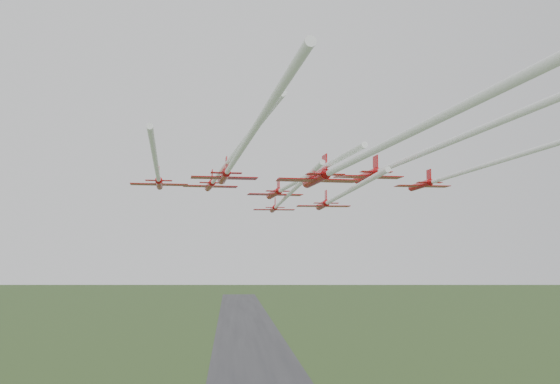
{
  "coord_description": "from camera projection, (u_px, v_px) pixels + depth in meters",
  "views": [
    {
      "loc": [
        -10.91,
        -105.05,
        44.64
      ],
      "look_at": [
        -2.75,
        -3.15,
        55.3
      ],
      "focal_mm": 40.0,
      "sensor_mm": 36.0,
      "label": 1
    }
  ],
  "objects": [
    {
      "name": "jet_row3_left",
      "position": [
        158.0,
        174.0,
        83.24
      ],
      "size": [
        8.62,
        47.87,
        2.54
      ],
      "rotation": [
        0.0,
        0.0,
        0.09
      ],
      "color": "#BC090C"
    },
    {
      "name": "jet_row2_right",
      "position": [
        333.0,
        199.0,
        101.45
      ],
      "size": [
        9.56,
        53.61,
        2.88
      ],
      "rotation": [
        0.0,
        0.0,
        0.0
      ],
      "color": "#BC090C"
    },
    {
      "name": "jet_row4_right",
      "position": [
        402.0,
        161.0,
        73.48
      ],
      "size": [
        9.81,
        57.58,
        2.81
      ],
      "rotation": [
        0.0,
        0.0,
        0.09
      ],
      "color": "#BC090C"
    },
    {
      "name": "jet_row4_left",
      "position": [
        235.0,
        160.0,
        68.63
      ],
      "size": [
        9.51,
        59.49,
        2.64
      ],
      "rotation": [
        0.0,
        0.0,
        0.09
      ],
      "color": "#BC090C"
    },
    {
      "name": "jet_row3_right",
      "position": [
        475.0,
        168.0,
        79.34
      ],
      "size": [
        8.57,
        68.6,
        2.54
      ],
      "rotation": [
        0.0,
        0.0,
        0.06
      ],
      "color": "#BC090C"
    },
    {
      "name": "runway",
      "position": [
        252.0,
        350.0,
        298.68
      ],
      "size": [
        38.0,
        900.0,
        0.04
      ],
      "primitive_type": "cube",
      "color": "#2F2F31",
      "rests_on": "ground"
    },
    {
      "name": "jet_row3_mid",
      "position": [
        289.0,
        186.0,
        86.64
      ],
      "size": [
        9.52,
        49.49,
        2.56
      ],
      "rotation": [
        0.0,
        0.0,
        0.11
      ],
      "color": "#BC090C"
    },
    {
      "name": "jet_trail_solo",
      "position": [
        363.0,
        156.0,
        54.54
      ],
      "size": [
        11.34,
        64.91,
        2.75
      ],
      "rotation": [
        0.0,
        0.0,
        0.11
      ],
      "color": "#BC090C"
    },
    {
      "name": "jet_row2_left",
      "position": [
        221.0,
        171.0,
        87.77
      ],
      "size": [
        12.05,
        67.14,
        2.7
      ],
      "rotation": [
        0.0,
        0.0,
        0.12
      ],
      "color": "#BC090C"
    },
    {
      "name": "jet_lead",
      "position": [
        283.0,
        200.0,
        103.55
      ],
      "size": [
        8.01,
        66.57,
        2.41
      ],
      "rotation": [
        0.0,
        0.0,
        0.01
      ],
      "color": "#BC090C"
    }
  ]
}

